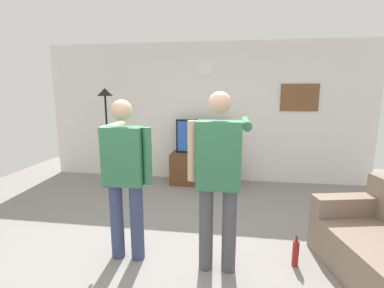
% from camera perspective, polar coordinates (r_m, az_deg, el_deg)
% --- Properties ---
extents(ground_plane, '(8.40, 8.40, 0.00)m').
position_cam_1_polar(ground_plane, '(3.19, -3.51, -23.19)').
color(ground_plane, gray).
extents(back_wall, '(6.40, 0.10, 2.70)m').
position_cam_1_polar(back_wall, '(5.58, 2.58, 6.39)').
color(back_wall, silver).
rests_on(back_wall, ground_plane).
extents(tv_stand, '(1.23, 0.54, 0.60)m').
position_cam_1_polar(tv_stand, '(5.42, 2.29, -5.05)').
color(tv_stand, brown).
rests_on(tv_stand, ground_plane).
extents(television, '(1.06, 0.07, 0.65)m').
position_cam_1_polar(television, '(5.33, 2.39, 1.54)').
color(television, black).
rests_on(television, tv_stand).
extents(wall_clock, '(0.31, 0.03, 0.31)m').
position_cam_1_polar(wall_clock, '(5.51, 2.77, 15.30)').
color(wall_clock, white).
extents(framed_picture, '(0.68, 0.04, 0.50)m').
position_cam_1_polar(framed_picture, '(5.61, 21.17, 8.88)').
color(framed_picture, brown).
extents(floor_lamp, '(0.32, 0.32, 1.83)m').
position_cam_1_polar(floor_lamp, '(5.39, -17.17, 5.35)').
color(floor_lamp, black).
rests_on(floor_lamp, ground_plane).
extents(person_standing_nearer_lamp, '(0.59, 0.78, 1.70)m').
position_cam_1_polar(person_standing_nearer_lamp, '(2.96, -13.56, -5.55)').
color(person_standing_nearer_lamp, '#384266').
rests_on(person_standing_nearer_lamp, ground_plane).
extents(person_standing_nearer_couch, '(0.60, 0.78, 1.78)m').
position_cam_1_polar(person_standing_nearer_couch, '(2.68, 5.48, -5.89)').
color(person_standing_nearer_couch, '#4C4C51').
rests_on(person_standing_nearer_couch, ground_plane).
extents(beverage_bottle, '(0.07, 0.07, 0.34)m').
position_cam_1_polar(beverage_bottle, '(3.25, 20.45, -20.26)').
color(beverage_bottle, maroon).
rests_on(beverage_bottle, ground_plane).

